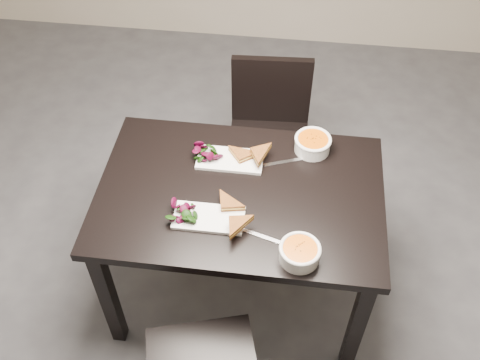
% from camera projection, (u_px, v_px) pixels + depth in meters
% --- Properties ---
extents(ground, '(5.00, 5.00, 0.00)m').
position_uv_depth(ground, '(215.00, 319.00, 2.73)').
color(ground, '#47474C').
rests_on(ground, ground).
extents(table, '(1.20, 0.80, 0.75)m').
position_uv_depth(table, '(240.00, 206.00, 2.37)').
color(table, black).
rests_on(table, ground).
extents(chair_far, '(0.44, 0.44, 0.85)m').
position_uv_depth(chair_far, '(269.00, 128.00, 2.96)').
color(chair_far, black).
rests_on(chair_far, ground).
extents(plate_near, '(0.28, 0.14, 0.01)m').
position_uv_depth(plate_near, '(209.00, 218.00, 2.20)').
color(plate_near, white).
rests_on(plate_near, table).
extents(sandwich_near, '(0.16, 0.13, 0.05)m').
position_uv_depth(sandwich_near, '(225.00, 212.00, 2.18)').
color(sandwich_near, '#98531F').
rests_on(sandwich_near, plate_near).
extents(salad_near, '(0.09, 0.08, 0.04)m').
position_uv_depth(salad_near, '(184.00, 211.00, 2.19)').
color(salad_near, black).
rests_on(salad_near, plate_near).
extents(soup_bowl_near, '(0.16, 0.16, 0.07)m').
position_uv_depth(soup_bowl_near, '(300.00, 252.00, 2.05)').
color(soup_bowl_near, white).
rests_on(soup_bowl_near, table).
extents(cutlery_near, '(0.18, 0.07, 0.00)m').
position_uv_depth(cutlery_near, '(262.00, 236.00, 2.14)').
color(cutlery_near, silver).
rests_on(cutlery_near, table).
extents(plate_far, '(0.29, 0.14, 0.01)m').
position_uv_depth(plate_far, '(230.00, 160.00, 2.42)').
color(plate_far, white).
rests_on(plate_far, table).
extents(sandwich_far, '(0.18, 0.17, 0.05)m').
position_uv_depth(sandwich_far, '(244.00, 158.00, 2.38)').
color(sandwich_far, '#98531F').
rests_on(sandwich_far, plate_far).
extents(salad_far, '(0.09, 0.08, 0.04)m').
position_uv_depth(salad_far, '(207.00, 153.00, 2.41)').
color(salad_far, black).
rests_on(salad_far, plate_far).
extents(soup_bowl_far, '(0.16, 0.16, 0.07)m').
position_uv_depth(soup_bowl_far, '(313.00, 143.00, 2.44)').
color(soup_bowl_far, white).
rests_on(soup_bowl_far, table).
extents(cutlery_far, '(0.17, 0.08, 0.00)m').
position_uv_depth(cutlery_far, '(283.00, 162.00, 2.41)').
color(cutlery_far, silver).
rests_on(cutlery_far, table).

